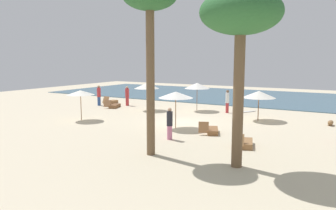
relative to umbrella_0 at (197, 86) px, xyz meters
name	(u,v)px	position (x,y,z in m)	size (l,w,h in m)	color
ground_plane	(184,123)	(1.45, -5.12, -2.06)	(60.00, 60.00, 0.00)	beige
ocean_water	(255,97)	(1.45, 11.88, -2.03)	(48.00, 16.00, 0.06)	#3D6075
umbrella_0	(197,86)	(0.00, 0.00, 0.00)	(2.04, 2.04, 2.29)	brown
umbrella_1	(176,95)	(1.83, -6.93, 0.01)	(2.12, 2.12, 2.26)	brown
umbrella_2	(259,94)	(5.53, -1.82, -0.24)	(2.26, 2.26, 2.05)	brown
umbrella_3	(81,93)	(-5.13, -7.90, -0.13)	(1.91, 1.91, 2.08)	brown
umbrella_4	(147,86)	(-3.71, -1.84, -0.03)	(2.06, 2.06, 2.25)	brown
lounger_0	(245,143)	(6.86, -9.02, -1.89)	(1.03, 1.77, 0.70)	olive
lounger_1	(110,102)	(-8.96, -0.24, -1.88)	(0.63, 1.65, 0.74)	olive
lounger_4	(212,130)	(4.33, -7.17, -1.88)	(1.19, 1.75, 0.73)	brown
lounger_5	(114,106)	(-6.94, -2.16, -1.89)	(1.13, 1.77, 0.71)	brown
person_0	(227,101)	(2.54, 0.20, -1.11)	(0.40, 0.40, 1.82)	#BF3338
person_2	(99,95)	(-9.02, -1.74, -1.12)	(0.35, 0.35, 1.83)	#2D4C8C
person_3	(170,123)	(2.95, -9.62, -1.19)	(0.41, 0.41, 1.70)	#D17299
person_5	(127,96)	(-6.75, -0.50, -1.16)	(0.45, 0.45, 1.77)	#BF3338
palm_1	(150,5)	(3.63, -12.46, 4.44)	(2.35, 2.35, 7.54)	brown
palm_2	(241,17)	(7.48, -12.16, 3.73)	(3.10, 3.10, 6.82)	brown
dog	(331,123)	(10.02, -1.27, -1.87)	(0.41, 0.78, 0.36)	olive
surfboard	(247,112)	(3.76, 1.37, -2.02)	(1.41, 1.93, 0.07)	silver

